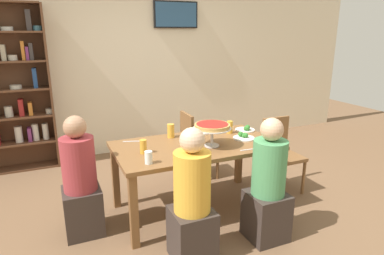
{
  "coord_description": "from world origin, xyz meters",
  "views": [
    {
      "loc": [
        -1.34,
        -2.96,
        1.85
      ],
      "look_at": [
        0.0,
        0.1,
        0.89
      ],
      "focal_mm": 31.34,
      "sensor_mm": 36.0,
      "label": 1
    }
  ],
  "objects_px": {
    "chair_head_east": "(280,151)",
    "cutlery_fork_near": "(132,141)",
    "cutlery_knife_near": "(221,129)",
    "salad_plate_far_diner": "(244,137)",
    "beer_glass_amber_short": "(230,127)",
    "diner_head_west": "(81,185)",
    "beer_glass_amber_spare": "(143,147)",
    "deep_dish_pizza_stand": "(212,127)",
    "salad_plate_near_diner": "(201,132)",
    "salad_plate_spare": "(246,129)",
    "water_glass_clear_near": "(188,138)",
    "cutlery_fork_far": "(269,143)",
    "dining_table": "(196,152)",
    "beer_glass_amber_tall": "(171,131)",
    "cutlery_spare_fork": "(186,158)",
    "television": "(176,15)",
    "diner_near_left": "(192,206)",
    "diner_near_right": "(268,189)",
    "bookshelf": "(5,90)",
    "cutlery_knife_far": "(249,150)",
    "water_glass_clear_far": "(149,157)",
    "chair_far_right": "(195,142)"
  },
  "relations": [
    {
      "from": "chair_head_east",
      "to": "cutlery_fork_near",
      "type": "xyz_separation_m",
      "value": [
        -1.71,
        0.29,
        0.26
      ]
    },
    {
      "from": "salad_plate_near_diner",
      "to": "cutlery_knife_near",
      "type": "height_order",
      "value": "salad_plate_near_diner"
    },
    {
      "from": "chair_head_east",
      "to": "beer_glass_amber_short",
      "type": "bearing_deg",
      "value": -13.21
    },
    {
      "from": "diner_head_west",
      "to": "beer_glass_amber_tall",
      "type": "relative_size",
      "value": 7.66
    },
    {
      "from": "bookshelf",
      "to": "deep_dish_pizza_stand",
      "type": "xyz_separation_m",
      "value": [
        1.96,
        -2.13,
        -0.18
      ]
    },
    {
      "from": "salad_plate_far_diner",
      "to": "cutlery_fork_far",
      "type": "distance_m",
      "value": 0.29
    },
    {
      "from": "salad_plate_spare",
      "to": "chair_far_right",
      "type": "bearing_deg",
      "value": 124.95
    },
    {
      "from": "deep_dish_pizza_stand",
      "to": "cutlery_fork_far",
      "type": "distance_m",
      "value": 0.62
    },
    {
      "from": "beer_glass_amber_tall",
      "to": "cutlery_spare_fork",
      "type": "bearing_deg",
      "value": -97.67
    },
    {
      "from": "salad_plate_spare",
      "to": "beer_glass_amber_short",
      "type": "height_order",
      "value": "beer_glass_amber_short"
    },
    {
      "from": "bookshelf",
      "to": "cutlery_fork_near",
      "type": "height_order",
      "value": "bookshelf"
    },
    {
      "from": "television",
      "to": "cutlery_knife_near",
      "type": "bearing_deg",
      "value": -94.04
    },
    {
      "from": "chair_far_right",
      "to": "water_glass_clear_near",
      "type": "height_order",
      "value": "chair_far_right"
    },
    {
      "from": "deep_dish_pizza_stand",
      "to": "beer_glass_amber_short",
      "type": "bearing_deg",
      "value": 39.39
    },
    {
      "from": "diner_head_west",
      "to": "beer_glass_amber_spare",
      "type": "xyz_separation_m",
      "value": [
        0.59,
        -0.07,
        0.32
      ]
    },
    {
      "from": "television",
      "to": "chair_far_right",
      "type": "height_order",
      "value": "television"
    },
    {
      "from": "deep_dish_pizza_stand",
      "to": "cutlery_knife_far",
      "type": "bearing_deg",
      "value": -41.18
    },
    {
      "from": "beer_glass_amber_spare",
      "to": "cutlery_knife_far",
      "type": "xyz_separation_m",
      "value": [
        0.97,
        -0.32,
        -0.06
      ]
    },
    {
      "from": "water_glass_clear_near",
      "to": "cutlery_knife_far",
      "type": "bearing_deg",
      "value": -44.47
    },
    {
      "from": "dining_table",
      "to": "salad_plate_far_diner",
      "type": "height_order",
      "value": "salad_plate_far_diner"
    },
    {
      "from": "diner_near_right",
      "to": "beer_glass_amber_tall",
      "type": "relative_size",
      "value": 7.66
    },
    {
      "from": "chair_head_east",
      "to": "cutlery_fork_near",
      "type": "distance_m",
      "value": 1.75
    },
    {
      "from": "salad_plate_far_diner",
      "to": "beer_glass_amber_short",
      "type": "bearing_deg",
      "value": 98.8
    },
    {
      "from": "cutlery_knife_near",
      "to": "salad_plate_far_diner",
      "type": "bearing_deg",
      "value": 78.96
    },
    {
      "from": "water_glass_clear_near",
      "to": "cutlery_fork_near",
      "type": "xyz_separation_m",
      "value": [
        -0.53,
        0.26,
        -0.05
      ]
    },
    {
      "from": "water_glass_clear_near",
      "to": "cutlery_knife_far",
      "type": "relative_size",
      "value": 0.53
    },
    {
      "from": "cutlery_fork_near",
      "to": "salad_plate_near_diner",
      "type": "bearing_deg",
      "value": -163.72
    },
    {
      "from": "diner_head_west",
      "to": "beer_glass_amber_spare",
      "type": "height_order",
      "value": "diner_head_west"
    },
    {
      "from": "salad_plate_near_diner",
      "to": "salad_plate_spare",
      "type": "bearing_deg",
      "value": -14.88
    },
    {
      "from": "salad_plate_spare",
      "to": "water_glass_clear_far",
      "type": "xyz_separation_m",
      "value": [
        -1.32,
        -0.51,
        0.03
      ]
    },
    {
      "from": "deep_dish_pizza_stand",
      "to": "cutlery_fork_near",
      "type": "relative_size",
      "value": 2.12
    },
    {
      "from": "chair_head_east",
      "to": "beer_glass_amber_spare",
      "type": "xyz_separation_m",
      "value": [
        -1.69,
        -0.1,
        0.32
      ]
    },
    {
      "from": "television",
      "to": "beer_glass_amber_tall",
      "type": "bearing_deg",
      "value": -113.14
    },
    {
      "from": "diner_head_west",
      "to": "cutlery_fork_far",
      "type": "xyz_separation_m",
      "value": [
        1.84,
        -0.31,
        0.25
      ]
    },
    {
      "from": "deep_dish_pizza_stand",
      "to": "cutlery_knife_far",
      "type": "xyz_separation_m",
      "value": [
        0.28,
        -0.24,
        -0.19
      ]
    },
    {
      "from": "beer_glass_amber_short",
      "to": "cutlery_spare_fork",
      "type": "distance_m",
      "value": 0.92
    },
    {
      "from": "television",
      "to": "diner_head_west",
      "type": "distance_m",
      "value": 3.17
    },
    {
      "from": "beer_glass_amber_spare",
      "to": "cutlery_fork_near",
      "type": "height_order",
      "value": "beer_glass_amber_spare"
    },
    {
      "from": "diner_near_right",
      "to": "salad_plate_far_diner",
      "type": "distance_m",
      "value": 0.76
    },
    {
      "from": "dining_table",
      "to": "salad_plate_spare",
      "type": "distance_m",
      "value": 0.76
    },
    {
      "from": "bookshelf",
      "to": "water_glass_clear_near",
      "type": "bearing_deg",
      "value": -47.21
    },
    {
      "from": "dining_table",
      "to": "diner_near_right",
      "type": "distance_m",
      "value": 0.84
    },
    {
      "from": "diner_near_right",
      "to": "deep_dish_pizza_stand",
      "type": "bearing_deg",
      "value": 22.4
    },
    {
      "from": "television",
      "to": "salad_plate_spare",
      "type": "bearing_deg",
      "value": -86.59
    },
    {
      "from": "salad_plate_spare",
      "to": "water_glass_clear_near",
      "type": "xyz_separation_m",
      "value": [
        -0.78,
        -0.11,
        0.03
      ]
    },
    {
      "from": "diner_near_right",
      "to": "water_glass_clear_near",
      "type": "bearing_deg",
      "value": 27.74
    },
    {
      "from": "diner_head_west",
      "to": "beer_glass_amber_spare",
      "type": "distance_m",
      "value": 0.67
    },
    {
      "from": "diner_near_left",
      "to": "water_glass_clear_near",
      "type": "relative_size",
      "value": 11.95
    },
    {
      "from": "television",
      "to": "diner_near_left",
      "type": "distance_m",
      "value": 3.4
    },
    {
      "from": "salad_plate_spare",
      "to": "cutlery_spare_fork",
      "type": "relative_size",
      "value": 1.25
    }
  ]
}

